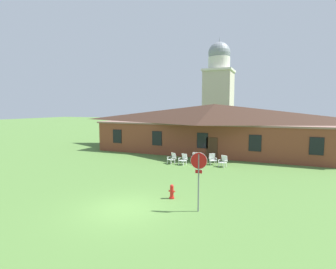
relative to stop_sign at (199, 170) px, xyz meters
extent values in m
plane|color=#517A38|center=(-3.45, -1.15, -2.04)|extent=(200.00, 200.00, 0.00)
cube|color=brown|center=(-3.45, 18.19, -0.44)|extent=(24.57, 10.00, 3.20)
cube|color=#8C6458|center=(-3.45, 18.19, 1.24)|extent=(25.06, 10.20, 0.16)
pyramid|color=#382319|center=(-3.45, 18.19, 2.33)|extent=(25.55, 10.40, 2.02)
cube|color=black|center=(-13.28, 13.16, -0.28)|extent=(1.10, 0.06, 1.50)
cube|color=black|center=(-8.36, 13.16, -0.28)|extent=(1.10, 0.06, 1.50)
cube|color=black|center=(-3.45, 13.16, -0.28)|extent=(1.10, 0.06, 1.50)
cube|color=black|center=(1.47, 13.16, -0.28)|extent=(1.10, 0.06, 1.50)
cube|color=black|center=(6.38, 13.16, -0.28)|extent=(1.10, 0.06, 1.50)
cube|color=#422819|center=(-2.50, 13.16, -0.99)|extent=(1.10, 0.06, 2.10)
cube|color=#BCB29E|center=(-6.89, 36.12, 3.61)|extent=(4.80, 4.80, 11.30)
cube|color=silver|center=(-6.89, 36.12, 9.44)|extent=(5.18, 5.18, 0.36)
cylinder|color=silver|center=(-6.89, 36.12, 10.72)|extent=(3.80, 3.80, 2.20)
sphere|color=gray|center=(-6.89, 36.12, 12.50)|extent=(3.88, 3.88, 3.88)
cone|color=gray|center=(-6.89, 36.12, 14.84)|extent=(0.24, 0.24, 1.00)
cylinder|color=slate|center=(0.00, 0.00, -0.65)|extent=(0.07, 0.07, 2.79)
cylinder|color=white|center=(0.00, 0.01, 0.43)|extent=(0.80, 0.11, 0.81)
cylinder|color=#B71414|center=(0.00, -0.01, 0.43)|extent=(0.76, 0.11, 0.76)
cube|color=#B71414|center=(0.00, 0.00, -0.09)|extent=(0.32, 0.06, 0.16)
cube|color=white|center=(0.00, 0.01, -0.09)|extent=(0.34, 0.06, 0.18)
cube|color=silver|center=(-5.19, 9.26, -1.86)|extent=(0.07, 0.07, 0.36)
cube|color=silver|center=(-5.59, 9.47, -1.86)|extent=(0.07, 0.07, 0.36)
cube|color=silver|center=(-4.98, 9.65, -1.86)|extent=(0.07, 0.07, 0.36)
cube|color=silver|center=(-5.39, 9.86, -1.86)|extent=(0.07, 0.07, 0.36)
cube|color=silver|center=(-5.29, 9.56, -1.66)|extent=(0.72, 0.71, 0.05)
cube|color=silver|center=(-5.15, 9.83, -1.36)|extent=(0.54, 0.40, 0.54)
cube|color=silver|center=(-5.04, 9.41, -1.46)|extent=(0.27, 0.44, 0.03)
cube|color=silver|center=(-5.11, 9.26, -1.57)|extent=(0.05, 0.05, 0.22)
cube|color=silver|center=(-5.56, 9.67, -1.46)|extent=(0.27, 0.44, 0.03)
cube|color=silver|center=(-5.63, 9.53, -1.57)|extent=(0.05, 0.05, 0.22)
cube|color=white|center=(-4.04, 9.25, -1.86)|extent=(0.06, 0.06, 0.36)
cube|color=white|center=(-4.48, 9.37, -1.86)|extent=(0.06, 0.06, 0.36)
cube|color=white|center=(-3.92, 9.67, -1.86)|extent=(0.06, 0.06, 0.36)
cube|color=white|center=(-4.37, 9.79, -1.86)|extent=(0.06, 0.06, 0.36)
cube|color=white|center=(-4.20, 9.52, -1.66)|extent=(0.66, 0.65, 0.05)
cube|color=white|center=(-4.12, 9.82, -1.36)|extent=(0.55, 0.32, 0.54)
cube|color=white|center=(-3.93, 9.42, -1.46)|extent=(0.18, 0.47, 0.03)
cube|color=white|center=(-3.97, 9.27, -1.57)|extent=(0.05, 0.05, 0.22)
cube|color=white|center=(-4.49, 9.58, -1.46)|extent=(0.18, 0.47, 0.03)
cube|color=white|center=(-4.53, 9.42, -1.57)|extent=(0.05, 0.05, 0.22)
cube|color=silver|center=(-2.98, 10.47, -1.86)|extent=(0.07, 0.07, 0.36)
cube|color=silver|center=(-3.38, 10.23, -1.86)|extent=(0.07, 0.07, 0.36)
cube|color=silver|center=(-3.21, 10.85, -1.86)|extent=(0.07, 0.07, 0.36)
cube|color=silver|center=(-3.60, 10.61, -1.86)|extent=(0.07, 0.07, 0.36)
cube|color=silver|center=(-3.29, 10.54, -1.66)|extent=(0.73, 0.72, 0.05)
cube|color=silver|center=(-3.46, 10.81, -1.36)|extent=(0.54, 0.43, 0.54)
cube|color=silver|center=(-3.04, 10.67, -1.46)|extent=(0.29, 0.43, 0.03)
cube|color=silver|center=(-2.95, 10.54, -1.57)|extent=(0.05, 0.05, 0.22)
cube|color=silver|center=(-3.53, 10.37, -1.46)|extent=(0.29, 0.43, 0.03)
cube|color=silver|center=(-3.45, 10.23, -1.57)|extent=(0.05, 0.05, 0.22)
cube|color=silver|center=(-2.27, 9.64, -1.86)|extent=(0.06, 0.06, 0.36)
cube|color=silver|center=(-2.70, 9.49, -1.86)|extent=(0.06, 0.06, 0.36)
cube|color=silver|center=(-2.42, 10.06, -1.86)|extent=(0.06, 0.06, 0.36)
cube|color=silver|center=(-2.85, 9.91, -1.86)|extent=(0.06, 0.06, 0.36)
cube|color=silver|center=(-2.56, 9.77, -1.66)|extent=(0.68, 0.67, 0.05)
cube|color=silver|center=(-2.66, 10.07, -1.36)|extent=(0.55, 0.35, 0.54)
cube|color=silver|center=(-2.28, 9.85, -1.46)|extent=(0.21, 0.46, 0.03)
cube|color=silver|center=(-2.23, 9.70, -1.57)|extent=(0.05, 0.05, 0.22)
cube|color=silver|center=(-2.83, 9.66, -1.46)|extent=(0.21, 0.46, 0.03)
cube|color=silver|center=(-2.77, 9.51, -1.57)|extent=(0.05, 0.05, 0.22)
cube|color=white|center=(-1.48, 10.52, -1.86)|extent=(0.07, 0.07, 0.36)
cube|color=white|center=(-1.89, 10.30, -1.86)|extent=(0.07, 0.07, 0.36)
cube|color=white|center=(-1.69, 10.91, -1.86)|extent=(0.07, 0.07, 0.36)
cube|color=white|center=(-2.10, 10.69, -1.86)|extent=(0.07, 0.07, 0.36)
cube|color=white|center=(-1.79, 10.60, -1.66)|extent=(0.72, 0.71, 0.05)
cube|color=white|center=(-1.94, 10.88, -1.36)|extent=(0.54, 0.41, 0.54)
cube|color=white|center=(-1.53, 10.72, -1.46)|extent=(0.27, 0.44, 0.03)
cube|color=white|center=(-1.45, 10.58, -1.57)|extent=(0.05, 0.05, 0.22)
cube|color=white|center=(-2.04, 10.45, -1.46)|extent=(0.27, 0.44, 0.03)
cube|color=white|center=(-1.96, 10.30, -1.57)|extent=(0.05, 0.05, 0.22)
cube|color=silver|center=(-0.67, 9.77, -1.86)|extent=(0.06, 0.06, 0.36)
cube|color=silver|center=(-1.11, 9.90, -1.86)|extent=(0.06, 0.06, 0.36)
cube|color=silver|center=(-0.54, 10.20, -1.86)|extent=(0.06, 0.06, 0.36)
cube|color=silver|center=(-0.99, 10.32, -1.86)|extent=(0.06, 0.06, 0.36)
cube|color=silver|center=(-0.83, 10.05, -1.66)|extent=(0.66, 0.65, 0.05)
cube|color=silver|center=(-0.74, 10.35, -1.36)|extent=(0.55, 0.33, 0.54)
cube|color=silver|center=(-0.55, 9.95, -1.46)|extent=(0.19, 0.47, 0.03)
cube|color=silver|center=(-0.60, 9.79, -1.57)|extent=(0.05, 0.05, 0.22)
cube|color=silver|center=(-1.11, 10.11, -1.46)|extent=(0.19, 0.47, 0.03)
cube|color=silver|center=(-1.15, 9.95, -1.57)|extent=(0.05, 0.05, 0.22)
cylinder|color=red|center=(-1.85, 1.19, -2.00)|extent=(0.28, 0.28, 0.08)
cylinder|color=red|center=(-1.85, 1.19, -1.69)|extent=(0.20, 0.20, 0.55)
sphere|color=red|center=(-1.85, 1.19, -1.35)|extent=(0.20, 0.20, 0.20)
cylinder|color=red|center=(-1.98, 1.19, -1.63)|extent=(0.10, 0.08, 0.08)
cylinder|color=red|center=(-1.72, 1.19, -1.63)|extent=(0.10, 0.08, 0.08)
camera|label=1|loc=(3.45, -11.99, 2.93)|focal=28.51mm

